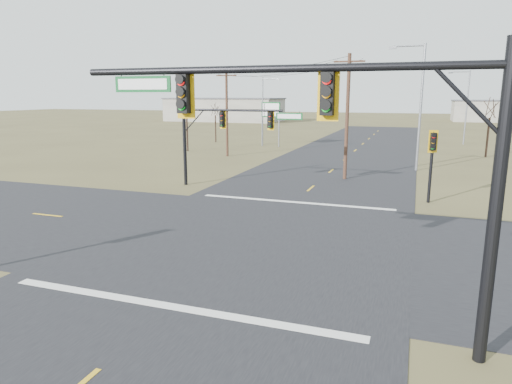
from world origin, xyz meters
TOP-DOWN VIEW (x-y plane):
  - ground at (0.00, 0.00)m, footprint 320.00×320.00m
  - road_ew at (0.00, 0.00)m, footprint 160.00×14.00m
  - road_ns at (0.00, 0.00)m, footprint 14.00×160.00m
  - stop_bar_near at (0.00, -7.50)m, footprint 12.00×0.40m
  - stop_bar_far at (0.00, 7.50)m, footprint 12.00×0.40m
  - mast_arm_near at (5.09, -7.51)m, footprint 11.17×0.42m
  - mast_arm_far at (-5.72, 10.39)m, footprint 8.82×0.56m
  - pedestal_signal_ne at (7.75, 10.10)m, footprint 0.66×0.58m
  - utility_pole_near at (1.68, 16.58)m, footprint 2.33×0.28m
  - utility_pole_far at (-12.44, 26.34)m, footprint 2.22×0.27m
  - highway_sign at (-10.88, 36.84)m, footprint 2.82×1.13m
  - streetlight_a at (6.72, 22.85)m, footprint 2.97×0.28m
  - streetlight_b at (12.56, 47.96)m, footprint 2.70×0.38m
  - streetlight_c at (-12.33, 38.55)m, footprint 2.43×0.24m
  - bare_tree_a at (-18.62, 28.94)m, footprint 3.39×3.39m
  - bare_tree_b at (-19.78, 39.54)m, footprint 2.73×2.73m
  - bare_tree_c at (13.87, 34.63)m, footprint 3.63×3.63m
  - warehouse_left at (-40.00, 90.00)m, footprint 28.00×14.00m
  - warehouse_mid at (25.00, 110.00)m, footprint 20.00×12.00m

SIDE VIEW (x-z plane):
  - ground at x=0.00m, z-range 0.00..0.00m
  - road_ew at x=0.00m, z-range 0.00..0.02m
  - road_ns at x=0.00m, z-range 0.00..0.02m
  - stop_bar_near at x=0.00m, z-range 0.03..0.03m
  - stop_bar_far at x=0.00m, z-range 0.03..0.03m
  - warehouse_mid at x=25.00m, z-range 0.00..5.00m
  - warehouse_left at x=-40.00m, z-range 0.00..5.50m
  - pedestal_signal_ne at x=7.75m, z-range 1.02..5.48m
  - highway_sign at x=-10.88m, z-range 1.20..6.80m
  - mast_arm_far at x=-5.72m, z-range 1.37..7.42m
  - bare_tree_b at x=-19.78m, z-range 1.72..7.47m
  - utility_pole_far at x=-12.44m, z-range 0.19..9.27m
  - streetlight_c at x=-12.33m, z-range 0.53..9.27m
  - utility_pole_near at x=1.68m, z-range 0.18..9.71m
  - bare_tree_c at x=13.87m, z-range 1.89..8.52m
  - bare_tree_a at x=-18.62m, z-range 1.92..8.52m
  - streetlight_b at x=12.56m, z-range 0.59..10.24m
  - mast_arm_near at x=5.09m, z-range 1.73..9.45m
  - streetlight_a at x=6.72m, z-range 0.66..11.36m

